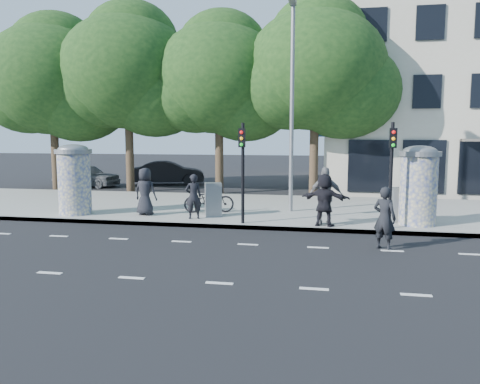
% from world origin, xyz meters
% --- Properties ---
extents(ground, '(120.00, 120.00, 0.00)m').
position_xyz_m(ground, '(0.00, 0.00, 0.00)').
color(ground, black).
rests_on(ground, ground).
extents(sidewalk, '(40.00, 8.00, 0.15)m').
position_xyz_m(sidewalk, '(0.00, 7.50, 0.07)').
color(sidewalk, gray).
rests_on(sidewalk, ground).
extents(curb, '(40.00, 0.10, 0.16)m').
position_xyz_m(curb, '(0.00, 3.55, 0.07)').
color(curb, slate).
rests_on(curb, ground).
extents(lane_dash_near, '(32.00, 0.12, 0.01)m').
position_xyz_m(lane_dash_near, '(0.00, -2.20, 0.00)').
color(lane_dash_near, silver).
rests_on(lane_dash_near, ground).
extents(lane_dash_far, '(32.00, 0.12, 0.01)m').
position_xyz_m(lane_dash_far, '(0.00, 1.40, 0.00)').
color(lane_dash_far, silver).
rests_on(lane_dash_far, ground).
extents(ad_column_left, '(1.36, 1.36, 2.65)m').
position_xyz_m(ad_column_left, '(-7.20, 4.50, 1.54)').
color(ad_column_left, beige).
rests_on(ad_column_left, sidewalk).
extents(ad_column_right, '(1.36, 1.36, 2.65)m').
position_xyz_m(ad_column_right, '(5.20, 4.70, 1.54)').
color(ad_column_right, beige).
rests_on(ad_column_right, sidewalk).
extents(traffic_pole_near, '(0.22, 0.31, 3.40)m').
position_xyz_m(traffic_pole_near, '(-0.60, 3.79, 2.23)').
color(traffic_pole_near, black).
rests_on(traffic_pole_near, sidewalk).
extents(traffic_pole_far, '(0.22, 0.31, 3.40)m').
position_xyz_m(traffic_pole_far, '(4.20, 3.79, 2.23)').
color(traffic_pole_far, black).
rests_on(traffic_pole_far, sidewalk).
extents(street_lamp, '(0.25, 0.93, 8.00)m').
position_xyz_m(street_lamp, '(0.80, 6.63, 4.79)').
color(street_lamp, slate).
rests_on(street_lamp, sidewalk).
extents(tree_far_left, '(7.20, 7.20, 9.26)m').
position_xyz_m(tree_far_left, '(-13.00, 12.50, 6.19)').
color(tree_far_left, '#38281C').
rests_on(tree_far_left, ground).
extents(tree_mid_left, '(7.20, 7.20, 9.57)m').
position_xyz_m(tree_mid_left, '(-8.50, 12.50, 6.50)').
color(tree_mid_left, '#38281C').
rests_on(tree_mid_left, ground).
extents(tree_near_left, '(6.80, 6.80, 8.97)m').
position_xyz_m(tree_near_left, '(-3.50, 12.70, 6.06)').
color(tree_near_left, '#38281C').
rests_on(tree_near_left, ground).
extents(tree_center, '(7.00, 7.00, 9.30)m').
position_xyz_m(tree_center, '(1.50, 12.30, 6.31)').
color(tree_center, '#38281C').
rests_on(tree_center, ground).
extents(ped_a, '(0.95, 0.69, 1.78)m').
position_xyz_m(ped_a, '(-4.48, 4.77, 1.04)').
color(ped_a, black).
rests_on(ped_a, sidewalk).
extents(ped_b, '(0.69, 0.59, 1.61)m').
position_xyz_m(ped_b, '(-2.49, 4.36, 0.96)').
color(ped_b, black).
rests_on(ped_b, sidewalk).
extents(ped_e, '(1.14, 0.66, 1.93)m').
position_xyz_m(ped_e, '(2.16, 4.12, 1.12)').
color(ped_e, gray).
rests_on(ped_e, sidewalk).
extents(ped_f, '(1.71, 0.94, 1.74)m').
position_xyz_m(ped_f, '(2.13, 3.87, 1.02)').
color(ped_f, black).
rests_on(ped_f, sidewalk).
extents(man_road, '(0.76, 0.68, 1.74)m').
position_xyz_m(man_road, '(3.79, 1.59, 0.87)').
color(man_road, black).
rests_on(man_road, ground).
extents(bicycle, '(1.20, 2.04, 1.01)m').
position_xyz_m(bicycle, '(-2.28, 5.75, 0.66)').
color(bicycle, black).
rests_on(bicycle, sidewalk).
extents(cabinet_left, '(0.71, 0.61, 1.24)m').
position_xyz_m(cabinet_left, '(-1.92, 5.01, 0.77)').
color(cabinet_left, slate).
rests_on(cabinet_left, sidewalk).
extents(cabinet_right, '(0.68, 0.58, 1.20)m').
position_xyz_m(cabinet_right, '(4.64, 5.06, 0.75)').
color(cabinet_right, gray).
rests_on(cabinet_right, sidewalk).
extents(car_left, '(2.10, 4.25, 1.39)m').
position_xyz_m(car_left, '(-12.23, 14.48, 0.70)').
color(car_left, '#5C5E63').
rests_on(car_left, ground).
extents(car_mid, '(2.77, 4.73, 1.47)m').
position_xyz_m(car_mid, '(-7.74, 16.62, 0.74)').
color(car_mid, black).
rests_on(car_mid, ground).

